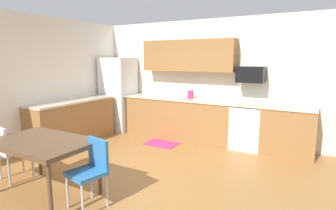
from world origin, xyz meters
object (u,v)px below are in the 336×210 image
Objects in this scene: chair_near_table at (91,167)px; chair_far_side at (10,148)px; dining_table at (42,145)px; refrigerator at (119,94)px; kettle at (190,95)px; oven_range at (247,127)px; microwave at (251,74)px.

chair_near_table is 1.00× the size of chair_far_side.
dining_table is 1.65× the size of chair_far_side.
refrigerator is 3.59m from dining_table.
chair_far_side is 4.25× the size of kettle.
kettle is (0.56, 3.41, 0.32)m from dining_table.
oven_range is 1.07× the size of chair_far_side.
refrigerator is 3.44× the size of microwave.
microwave is at bearing 61.46° from dining_table.
chair_near_table is at bearing -55.24° from refrigerator.
chair_near_table is (-1.11, -3.36, -1.01)m from microwave.
microwave is at bearing 90.00° from oven_range.
oven_range is at bearing 71.22° from chair_near_table.
chair_near_table reaches higher than dining_table.
oven_range is (3.31, 0.08, -0.47)m from refrigerator.
kettle is (1.40, 3.37, 0.52)m from chair_far_side.
refrigerator is 3.35m from oven_range.
refrigerator reaches higher than kettle.
refrigerator is 2.04× the size of oven_range.
refrigerator is 1.33× the size of dining_table.
chair_far_side is (-0.83, 0.04, -0.20)m from dining_table.
oven_range is 3.86m from dining_table.
dining_table is 0.86m from chair_far_side.
microwave reaches higher than chair_near_table.
microwave is at bearing 51.55° from chair_far_side.
refrigerator is 2.19× the size of chair_near_table.
kettle is (-1.32, -0.05, -0.50)m from microwave.
kettle reaches higher than dining_table.
dining_table is 7.00× the size of kettle.
dining_table is 1.65× the size of chair_near_table.
chair_near_table is 4.25× the size of kettle.
dining_table is at bearing -172.08° from chair_near_table.
chair_far_side is (0.59, -3.24, -0.42)m from refrigerator.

